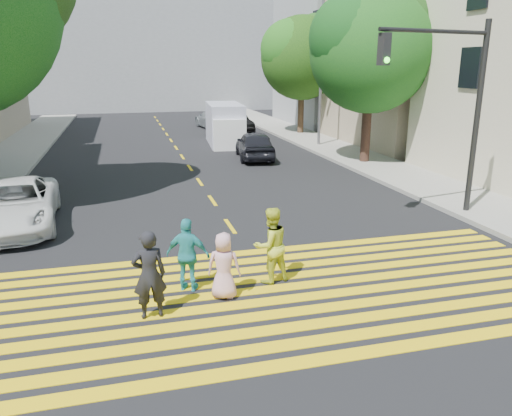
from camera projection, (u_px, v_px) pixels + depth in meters
name	position (u px, v px, depth m)	size (l,w,h in m)	color
ground	(297.00, 324.00, 9.23)	(120.00, 120.00, 0.00)	black
sidewalk_left	(20.00, 150.00, 27.55)	(3.00, 40.00, 0.15)	gray
sidewalk_right	(357.00, 158.00, 25.23)	(3.00, 60.00, 0.15)	gray
crosswalk	(277.00, 294.00, 10.41)	(13.40, 5.30, 0.01)	yellow
lane_line	(173.00, 144.00, 30.13)	(0.12, 34.40, 0.01)	yellow
building_right_tan	(433.00, 58.00, 29.19)	(10.00, 10.00, 10.00)	tan
building_right_grey	(352.00, 60.00, 39.40)	(10.00, 10.00, 10.00)	gray
backdrop_block	(146.00, 51.00, 52.15)	(30.00, 8.00, 12.00)	gray
tree_right_near	(373.00, 44.00, 22.59)	(6.43, 5.94, 8.14)	black
tree_right_far	(303.00, 53.00, 32.77)	(6.18, 5.75, 7.88)	#2F1F17
pedestrian_man	(149.00, 275.00, 9.25)	(0.63, 0.41, 1.73)	black
pedestrian_woman	(271.00, 245.00, 10.82)	(0.82, 0.64, 1.69)	#CAD635
pedestrian_child	(224.00, 266.00, 10.10)	(0.68, 0.44, 1.39)	#DEA4B3
pedestrian_extra	(188.00, 255.00, 10.41)	(0.93, 0.39, 1.58)	teal
white_sedan	(14.00, 205.00, 14.52)	(2.29, 4.96, 1.38)	white
dark_car_near	(255.00, 145.00, 25.17)	(1.69, 4.19, 1.43)	black
silver_car	(214.00, 119.00, 37.33)	(2.01, 4.94, 1.43)	#A6AEB4
dark_car_parked	(235.00, 122.00, 35.36)	(1.41, 4.05, 1.33)	black
white_van	(225.00, 126.00, 29.60)	(2.32, 5.22, 2.39)	#B3B4CB
traffic_signal	(453.00, 93.00, 14.46)	(3.97, 1.03, 5.89)	black
street_lamp	(318.00, 56.00, 27.69)	(1.98, 0.57, 8.80)	gray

